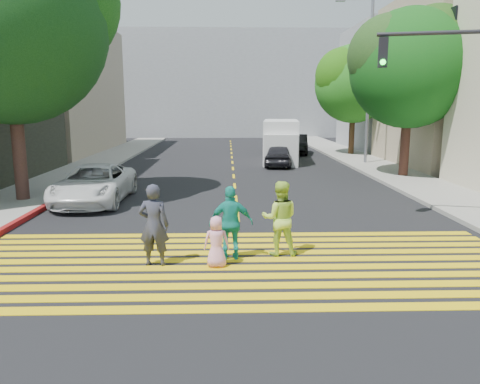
{
  "coord_description": "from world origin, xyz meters",
  "views": [
    {
      "loc": [
        -0.34,
        -9.23,
        3.69
      ],
      "look_at": [
        0.0,
        3.0,
        1.4
      ],
      "focal_mm": 35.0,
      "sensor_mm": 36.0,
      "label": 1
    }
  ],
  "objects_px": {
    "white_van": "(281,143)",
    "tree_right_near": "(412,62)",
    "tree_left": "(10,15)",
    "traffic_signal": "(480,95)",
    "dark_car_near": "(279,155)",
    "silver_car": "(275,143)",
    "tree_right_far": "(355,80)",
    "pedestrian_man": "(154,225)",
    "dark_car_parked": "(297,144)",
    "white_sedan": "(94,184)",
    "pedestrian_extra": "(231,223)",
    "pedestrian_woman": "(280,218)",
    "pedestrian_child": "(216,242)"
  },
  "relations": [
    {
      "from": "tree_right_far",
      "to": "dark_car_parked",
      "type": "distance_m",
      "value": 6.27
    },
    {
      "from": "pedestrian_child",
      "to": "silver_car",
      "type": "height_order",
      "value": "silver_car"
    },
    {
      "from": "pedestrian_extra",
      "to": "traffic_signal",
      "type": "distance_m",
      "value": 8.24
    },
    {
      "from": "tree_right_near",
      "to": "dark_car_parked",
      "type": "relative_size",
      "value": 1.91
    },
    {
      "from": "tree_right_far",
      "to": "pedestrian_man",
      "type": "xyz_separation_m",
      "value": [
        -10.88,
        -23.72,
        -4.5
      ]
    },
    {
      "from": "pedestrian_child",
      "to": "white_sedan",
      "type": "xyz_separation_m",
      "value": [
        -4.81,
        7.38,
        0.12
      ]
    },
    {
      "from": "tree_right_near",
      "to": "white_van",
      "type": "bearing_deg",
      "value": 129.46
    },
    {
      "from": "pedestrian_man",
      "to": "white_sedan",
      "type": "height_order",
      "value": "pedestrian_man"
    },
    {
      "from": "tree_right_far",
      "to": "white_sedan",
      "type": "xyz_separation_m",
      "value": [
        -14.26,
        -16.5,
        -4.74
      ]
    },
    {
      "from": "tree_left",
      "to": "white_van",
      "type": "relative_size",
      "value": 1.72
    },
    {
      "from": "traffic_signal",
      "to": "white_van",
      "type": "bearing_deg",
      "value": 116.55
    },
    {
      "from": "tree_right_far",
      "to": "tree_right_near",
      "type": "bearing_deg",
      "value": -90.56
    },
    {
      "from": "tree_left",
      "to": "pedestrian_woman",
      "type": "distance_m",
      "value": 12.67
    },
    {
      "from": "tree_left",
      "to": "dark_car_parked",
      "type": "height_order",
      "value": "tree_left"
    },
    {
      "from": "pedestrian_extra",
      "to": "dark_car_parked",
      "type": "relative_size",
      "value": 0.4
    },
    {
      "from": "pedestrian_woman",
      "to": "pedestrian_man",
      "type": "bearing_deg",
      "value": 17.18
    },
    {
      "from": "dark_car_near",
      "to": "pedestrian_extra",
      "type": "bearing_deg",
      "value": 89.6
    },
    {
      "from": "tree_left",
      "to": "tree_right_near",
      "type": "xyz_separation_m",
      "value": [
        16.82,
        5.63,
        -1.1
      ]
    },
    {
      "from": "pedestrian_man",
      "to": "white_sedan",
      "type": "bearing_deg",
      "value": -59.82
    },
    {
      "from": "silver_car",
      "to": "pedestrian_child",
      "type": "bearing_deg",
      "value": 85.68
    },
    {
      "from": "tree_left",
      "to": "pedestrian_man",
      "type": "xyz_separation_m",
      "value": [
        6.04,
        -7.34,
        -5.88
      ]
    },
    {
      "from": "pedestrian_extra",
      "to": "white_sedan",
      "type": "bearing_deg",
      "value": -55.98
    },
    {
      "from": "dark_car_parked",
      "to": "white_van",
      "type": "height_order",
      "value": "white_van"
    },
    {
      "from": "pedestrian_man",
      "to": "pedestrian_extra",
      "type": "bearing_deg",
      "value": -162.66
    },
    {
      "from": "dark_car_parked",
      "to": "traffic_signal",
      "type": "distance_m",
      "value": 22.44
    },
    {
      "from": "pedestrian_child",
      "to": "tree_left",
      "type": "bearing_deg",
      "value": -46.39
    },
    {
      "from": "pedestrian_extra",
      "to": "dark_car_near",
      "type": "xyz_separation_m",
      "value": [
        3.09,
        17.43,
        -0.21
      ]
    },
    {
      "from": "dark_car_parked",
      "to": "tree_right_far",
      "type": "bearing_deg",
      "value": -12.48
    },
    {
      "from": "tree_right_near",
      "to": "traffic_signal",
      "type": "bearing_deg",
      "value": -100.32
    },
    {
      "from": "white_sedan",
      "to": "silver_car",
      "type": "distance_m",
      "value": 22.57
    },
    {
      "from": "tree_right_near",
      "to": "white_sedan",
      "type": "bearing_deg",
      "value": -157.89
    },
    {
      "from": "pedestrian_extra",
      "to": "traffic_signal",
      "type": "xyz_separation_m",
      "value": [
        7.19,
        2.63,
        3.06
      ]
    },
    {
      "from": "tree_right_far",
      "to": "pedestrian_man",
      "type": "distance_m",
      "value": 26.49
    },
    {
      "from": "tree_left",
      "to": "pedestrian_man",
      "type": "bearing_deg",
      "value": -50.54
    },
    {
      "from": "white_van",
      "to": "tree_right_near",
      "type": "bearing_deg",
      "value": -44.4
    },
    {
      "from": "tree_right_far",
      "to": "silver_car",
      "type": "relative_size",
      "value": 1.89
    },
    {
      "from": "tree_left",
      "to": "silver_car",
      "type": "xyz_separation_m",
      "value": [
        11.68,
        20.57,
        -6.22
      ]
    },
    {
      "from": "dark_car_near",
      "to": "silver_car",
      "type": "bearing_deg",
      "value": -84.71
    },
    {
      "from": "tree_right_far",
      "to": "dark_car_parked",
      "type": "height_order",
      "value": "tree_right_far"
    },
    {
      "from": "pedestrian_extra",
      "to": "pedestrian_child",
      "type": "bearing_deg",
      "value": 54.64
    },
    {
      "from": "dark_car_parked",
      "to": "white_van",
      "type": "relative_size",
      "value": 0.75
    },
    {
      "from": "pedestrian_man",
      "to": "pedestrian_woman",
      "type": "height_order",
      "value": "pedestrian_man"
    },
    {
      "from": "white_sedan",
      "to": "white_van",
      "type": "distance_m",
      "value": 15.2
    },
    {
      "from": "tree_right_far",
      "to": "pedestrian_extra",
      "type": "height_order",
      "value": "tree_right_far"
    },
    {
      "from": "traffic_signal",
      "to": "dark_car_parked",
      "type": "bearing_deg",
      "value": 108.8
    },
    {
      "from": "pedestrian_man",
      "to": "pedestrian_extra",
      "type": "distance_m",
      "value": 1.82
    },
    {
      "from": "tree_right_far",
      "to": "pedestrian_extra",
      "type": "xyz_separation_m",
      "value": [
        -9.1,
        -23.34,
        -4.57
      ]
    },
    {
      "from": "dark_car_parked",
      "to": "silver_car",
      "type": "bearing_deg",
      "value": 124.31
    },
    {
      "from": "pedestrian_child",
      "to": "silver_car",
      "type": "relative_size",
      "value": 0.28
    },
    {
      "from": "pedestrian_child",
      "to": "white_sedan",
      "type": "bearing_deg",
      "value": -58.22
    }
  ]
}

